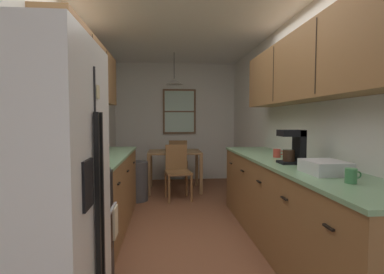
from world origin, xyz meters
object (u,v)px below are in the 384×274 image
object	(u,v)px
stove_range	(63,234)
mug_by_coffeemaker	(277,153)
dining_chair_far	(178,159)
dining_chair_near	(177,169)
dish_rack	(325,167)
mug_spare	(351,176)
dining_table	(174,157)
refrigerator	(23,213)
trash_bin	(137,181)
storage_canister	(79,155)
microwave_over_range	(42,67)
table_serving_bowl	(173,149)
coffee_maker	(294,146)

from	to	relation	value
stove_range	mug_by_coffeemaker	distance (m)	2.25
dining_chair_far	mug_by_coffeemaker	bearing A→B (deg)	-71.11
dining_chair_near	dish_rack	bearing A→B (deg)	-68.97
mug_by_coffeemaker	mug_spare	distance (m)	1.32
dining_table	dish_rack	world-z (taller)	dish_rack
refrigerator	dining_chair_far	distance (m)	4.58
trash_bin	dish_rack	size ratio (longest dim) A/B	1.89
dining_table	mug_spare	distance (m)	3.75
mug_by_coffeemaker	dish_rack	distance (m)	0.98
refrigerator	storage_canister	xyz separation A→B (m)	(-0.06, 1.16, 0.15)
stove_range	microwave_over_range	distance (m)	1.22
microwave_over_range	table_serving_bowl	xyz separation A→B (m)	(1.02, 3.27, -0.92)
mug_by_coffeemaker	dish_rack	size ratio (longest dim) A/B	0.35
mug_by_coffeemaker	trash_bin	bearing A→B (deg)	136.26
coffee_maker	dining_chair_near	bearing A→B (deg)	115.31
stove_range	refrigerator	bearing A→B (deg)	-85.87
dish_rack	dining_chair_near	bearing A→B (deg)	111.03
storage_canister	dining_table	bearing A→B (deg)	71.07
microwave_over_range	dining_chair_near	size ratio (longest dim) A/B	0.66
dining_chair_near	table_serving_bowl	world-z (taller)	dining_chair_near
dish_rack	table_serving_bowl	size ratio (longest dim) A/B	2.01
refrigerator	table_serving_bowl	size ratio (longest dim) A/B	10.12
stove_range	storage_canister	size ratio (longest dim) A/B	5.28
dish_rack	table_serving_bowl	xyz separation A→B (m)	(-1.07, 3.32, -0.18)
dining_table	dish_rack	distance (m)	3.43
refrigerator	storage_canister	world-z (taller)	refrigerator
storage_canister	mug_spare	xyz separation A→B (m)	(1.97, -0.87, -0.06)
dining_chair_far	storage_canister	distance (m)	3.50
table_serving_bowl	storage_canister	bearing A→B (deg)	-108.10
refrigerator	trash_bin	distance (m)	3.29
dining_chair_far	dish_rack	size ratio (longest dim) A/B	2.65
stove_range	dining_chair_near	distance (m)	2.78
refrigerator	dining_chair_far	xyz separation A→B (m)	(0.97, 4.47, -0.36)
refrigerator	dining_chair_near	size ratio (longest dim) A/B	1.90
refrigerator	table_serving_bowl	xyz separation A→B (m)	(0.86, 3.96, -0.09)
microwave_over_range	stove_range	bearing A→B (deg)	-0.03
stove_range	trash_bin	distance (m)	2.57
microwave_over_range	trash_bin	world-z (taller)	microwave_over_range
storage_canister	table_serving_bowl	world-z (taller)	storage_canister
mug_spare	mug_by_coffeemaker	bearing A→B (deg)	88.92
refrigerator	coffee_maker	distance (m)	2.25
stove_range	dish_rack	world-z (taller)	stove_range
microwave_over_range	mug_spare	xyz separation A→B (m)	(2.08, -0.40, -0.74)
stove_range	mug_by_coffeemaker	xyz separation A→B (m)	(1.99, 0.92, 0.47)
dining_chair_far	storage_canister	size ratio (longest dim) A/B	4.32
coffee_maker	table_serving_bowl	world-z (taller)	coffee_maker
stove_range	storage_canister	distance (m)	0.71
table_serving_bowl	stove_range	bearing A→B (deg)	-105.53
refrigerator	trash_bin	xyz separation A→B (m)	(0.24, 3.24, -0.54)
coffee_maker	mug_by_coffeemaker	distance (m)	0.48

